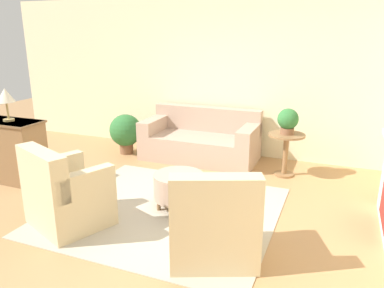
{
  "coord_description": "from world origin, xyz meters",
  "views": [
    {
      "loc": [
        1.93,
        -3.86,
        2.17
      ],
      "look_at": [
        0.15,
        0.55,
        0.75
      ],
      "focal_mm": 35.0,
      "sensor_mm": 36.0,
      "label": 1
    }
  ],
  "objects_px": {
    "couch": "(201,141)",
    "side_table": "(286,147)",
    "ottoman_table": "(179,186)",
    "dresser": "(13,150)",
    "armchair_left": "(65,195)",
    "table_lamp": "(6,97)",
    "armchair_right": "(213,224)",
    "potted_plant_floor": "(126,131)",
    "potted_plant_on_side_table": "(288,120)"
  },
  "relations": [
    {
      "from": "potted_plant_on_side_table",
      "to": "couch",
      "type": "bearing_deg",
      "value": 169.2
    },
    {
      "from": "armchair_right",
      "to": "potted_plant_floor",
      "type": "bearing_deg",
      "value": 134.84
    },
    {
      "from": "table_lamp",
      "to": "armchair_right",
      "type": "bearing_deg",
      "value": -13.42
    },
    {
      "from": "armchair_right",
      "to": "potted_plant_on_side_table",
      "type": "bearing_deg",
      "value": 83.2
    },
    {
      "from": "armchair_right",
      "to": "side_table",
      "type": "relative_size",
      "value": 1.57
    },
    {
      "from": "armchair_left",
      "to": "potted_plant_on_side_table",
      "type": "relative_size",
      "value": 2.67
    },
    {
      "from": "dresser",
      "to": "potted_plant_floor",
      "type": "xyz_separation_m",
      "value": [
        0.83,
        1.8,
        -0.06
      ]
    },
    {
      "from": "armchair_right",
      "to": "dresser",
      "type": "relative_size",
      "value": 1.1
    },
    {
      "from": "armchair_left",
      "to": "potted_plant_on_side_table",
      "type": "bearing_deg",
      "value": 50.72
    },
    {
      "from": "armchair_right",
      "to": "ottoman_table",
      "type": "bearing_deg",
      "value": 130.27
    },
    {
      "from": "armchair_right",
      "to": "ottoman_table",
      "type": "height_order",
      "value": "armchair_right"
    },
    {
      "from": "ottoman_table",
      "to": "dresser",
      "type": "bearing_deg",
      "value": -177.86
    },
    {
      "from": "armchair_left",
      "to": "side_table",
      "type": "relative_size",
      "value": 1.57
    },
    {
      "from": "potted_plant_on_side_table",
      "to": "ottoman_table",
      "type": "bearing_deg",
      "value": -123.25
    },
    {
      "from": "couch",
      "to": "ottoman_table",
      "type": "distance_m",
      "value": 1.99
    },
    {
      "from": "ottoman_table",
      "to": "potted_plant_floor",
      "type": "xyz_separation_m",
      "value": [
        -1.83,
        1.7,
        0.13
      ]
    },
    {
      "from": "side_table",
      "to": "table_lamp",
      "type": "height_order",
      "value": "table_lamp"
    },
    {
      "from": "armchair_right",
      "to": "ottoman_table",
      "type": "distance_m",
      "value": 1.21
    },
    {
      "from": "table_lamp",
      "to": "potted_plant_floor",
      "type": "bearing_deg",
      "value": 65.17
    },
    {
      "from": "couch",
      "to": "table_lamp",
      "type": "bearing_deg",
      "value": -137.41
    },
    {
      "from": "potted_plant_on_side_table",
      "to": "armchair_right",
      "type": "bearing_deg",
      "value": -96.8
    },
    {
      "from": "potted_plant_on_side_table",
      "to": "table_lamp",
      "type": "relative_size",
      "value": 0.83
    },
    {
      "from": "ottoman_table",
      "to": "table_lamp",
      "type": "height_order",
      "value": "table_lamp"
    },
    {
      "from": "couch",
      "to": "potted_plant_floor",
      "type": "distance_m",
      "value": 1.42
    },
    {
      "from": "couch",
      "to": "side_table",
      "type": "xyz_separation_m",
      "value": [
        1.52,
        -0.29,
        0.15
      ]
    },
    {
      "from": "couch",
      "to": "ottoman_table",
      "type": "xyz_separation_m",
      "value": [
        0.43,
        -1.95,
        -0.03
      ]
    },
    {
      "from": "couch",
      "to": "potted_plant_floor",
      "type": "relative_size",
      "value": 2.72
    },
    {
      "from": "armchair_left",
      "to": "side_table",
      "type": "distance_m",
      "value": 3.33
    },
    {
      "from": "side_table",
      "to": "dresser",
      "type": "bearing_deg",
      "value": -154.88
    },
    {
      "from": "armchair_right",
      "to": "potted_plant_on_side_table",
      "type": "height_order",
      "value": "potted_plant_on_side_table"
    },
    {
      "from": "armchair_left",
      "to": "ottoman_table",
      "type": "relative_size",
      "value": 1.64
    },
    {
      "from": "table_lamp",
      "to": "ottoman_table",
      "type": "bearing_deg",
      "value": 2.14
    },
    {
      "from": "couch",
      "to": "ottoman_table",
      "type": "relative_size",
      "value": 3.11
    },
    {
      "from": "armchair_left",
      "to": "ottoman_table",
      "type": "height_order",
      "value": "armchair_left"
    },
    {
      "from": "dresser",
      "to": "potted_plant_on_side_table",
      "type": "height_order",
      "value": "potted_plant_on_side_table"
    },
    {
      "from": "ottoman_table",
      "to": "potted_plant_on_side_table",
      "type": "xyz_separation_m",
      "value": [
        1.09,
        1.66,
        0.6
      ]
    },
    {
      "from": "couch",
      "to": "potted_plant_on_side_table",
      "type": "distance_m",
      "value": 1.65
    },
    {
      "from": "dresser",
      "to": "table_lamp",
      "type": "height_order",
      "value": "table_lamp"
    },
    {
      "from": "ottoman_table",
      "to": "armchair_left",
      "type": "bearing_deg",
      "value": -137.98
    },
    {
      "from": "side_table",
      "to": "potted_plant_on_side_table",
      "type": "xyz_separation_m",
      "value": [
        0.0,
        0.0,
        0.43
      ]
    },
    {
      "from": "side_table",
      "to": "table_lamp",
      "type": "distance_m",
      "value": 4.22
    },
    {
      "from": "armchair_left",
      "to": "dresser",
      "type": "height_order",
      "value": "armchair_left"
    },
    {
      "from": "potted_plant_floor",
      "to": "table_lamp",
      "type": "height_order",
      "value": "table_lamp"
    },
    {
      "from": "armchair_left",
      "to": "dresser",
      "type": "xyz_separation_m",
      "value": [
        -1.64,
        0.82,
        0.11
      ]
    },
    {
      "from": "couch",
      "to": "table_lamp",
      "type": "height_order",
      "value": "table_lamp"
    },
    {
      "from": "dresser",
      "to": "potted_plant_floor",
      "type": "relative_size",
      "value": 1.3
    },
    {
      "from": "armchair_right",
      "to": "dresser",
      "type": "bearing_deg",
      "value": 166.58
    },
    {
      "from": "couch",
      "to": "side_table",
      "type": "relative_size",
      "value": 2.96
    },
    {
      "from": "ottoman_table",
      "to": "potted_plant_floor",
      "type": "height_order",
      "value": "potted_plant_floor"
    },
    {
      "from": "dresser",
      "to": "potted_plant_on_side_table",
      "type": "bearing_deg",
      "value": 25.12
    }
  ]
}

